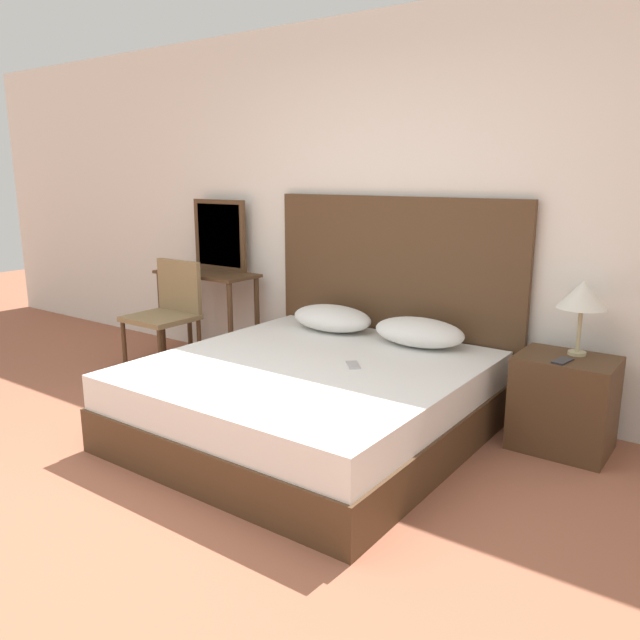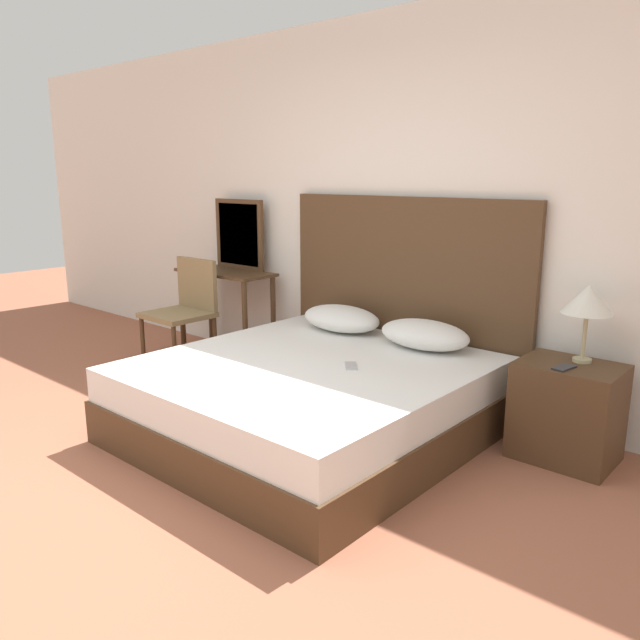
# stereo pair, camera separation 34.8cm
# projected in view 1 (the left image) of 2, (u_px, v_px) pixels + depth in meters

# --- Properties ---
(ground_plane) EXTENTS (16.00, 16.00, 0.00)m
(ground_plane) POSITION_uv_depth(u_px,v_px,m) (105.00, 529.00, 2.87)
(ground_plane) COLOR #9E5B42
(wall_back) EXTENTS (10.00, 0.06, 2.70)m
(wall_back) POSITION_uv_depth(u_px,v_px,m) (385.00, 209.00, 4.54)
(wall_back) COLOR white
(wall_back) RESTS_ON ground_plane
(bed) EXTENTS (1.88, 1.97, 0.47)m
(bed) POSITION_uv_depth(u_px,v_px,m) (311.00, 399.00, 3.87)
(bed) COLOR #4C331E
(bed) RESTS_ON ground_plane
(headboard) EXTENTS (1.98, 0.05, 1.44)m
(headboard) POSITION_uv_depth(u_px,v_px,m) (393.00, 297.00, 4.55)
(headboard) COLOR #4C331E
(headboard) RESTS_ON ground_plane
(pillow_left) EXTENTS (0.63, 0.39, 0.19)m
(pillow_left) POSITION_uv_depth(u_px,v_px,m) (332.00, 318.00, 4.58)
(pillow_left) COLOR white
(pillow_left) RESTS_ON bed
(pillow_right) EXTENTS (0.63, 0.39, 0.19)m
(pillow_right) POSITION_uv_depth(u_px,v_px,m) (419.00, 332.00, 4.17)
(pillow_right) COLOR white
(pillow_right) RESTS_ON bed
(phone_on_bed) EXTENTS (0.15, 0.16, 0.01)m
(phone_on_bed) POSITION_uv_depth(u_px,v_px,m) (353.00, 365.00, 3.75)
(phone_on_bed) COLOR #B7B7BC
(phone_on_bed) RESTS_ON bed
(nightstand) EXTENTS (0.55, 0.42, 0.57)m
(nightstand) POSITION_uv_depth(u_px,v_px,m) (564.00, 403.00, 3.67)
(nightstand) COLOR #4C331E
(nightstand) RESTS_ON ground_plane
(table_lamp) EXTENTS (0.28, 0.28, 0.44)m
(table_lamp) POSITION_uv_depth(u_px,v_px,m) (583.00, 296.00, 3.57)
(table_lamp) COLOR tan
(table_lamp) RESTS_ON nightstand
(phone_on_nightstand) EXTENTS (0.09, 0.16, 0.01)m
(phone_on_nightstand) POSITION_uv_depth(u_px,v_px,m) (562.00, 361.00, 3.52)
(phone_on_nightstand) COLOR #232328
(phone_on_nightstand) RESTS_ON nightstand
(vanity_desk) EXTENTS (0.92, 0.40, 0.78)m
(vanity_desk) POSITION_uv_depth(u_px,v_px,m) (207.00, 291.00, 5.35)
(vanity_desk) COLOR #4C331E
(vanity_desk) RESTS_ON ground_plane
(vanity_mirror) EXTENTS (0.58, 0.03, 0.60)m
(vanity_mirror) POSITION_uv_depth(u_px,v_px,m) (220.00, 235.00, 5.38)
(vanity_mirror) COLOR #4C331E
(vanity_mirror) RESTS_ON vanity_desk
(chair) EXTENTS (0.50, 0.46, 0.91)m
(chair) POSITION_uv_depth(u_px,v_px,m) (168.00, 308.00, 5.05)
(chair) COLOR olive
(chair) RESTS_ON ground_plane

